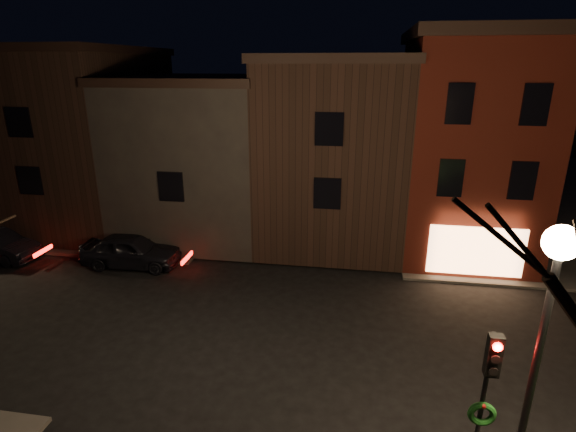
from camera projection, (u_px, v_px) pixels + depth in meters
name	position (u px, v px, depth m)	size (l,w,h in m)	color
ground	(270.00, 333.00, 16.00)	(120.00, 120.00, 0.00)	black
sidewalk_far_left	(84.00, 178.00, 37.70)	(30.00, 30.00, 0.12)	#2D2B28
corner_building	(468.00, 144.00, 21.91)	(6.50, 8.50, 10.50)	#50160E
row_building_a	(335.00, 148.00, 24.03)	(7.30, 10.30, 9.40)	black
row_building_b	(206.00, 153.00, 25.29)	(7.80, 10.30, 8.40)	black
row_building_c	(86.00, 137.00, 26.15)	(7.30, 10.30, 9.90)	black
street_lamp_near	(549.00, 302.00, 7.79)	(0.60, 0.60, 6.48)	black
traffic_signal	(486.00, 391.00, 9.10)	(0.58, 0.38, 4.05)	black
parked_car_a	(131.00, 251.00, 21.10)	(1.85, 4.60, 1.57)	black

